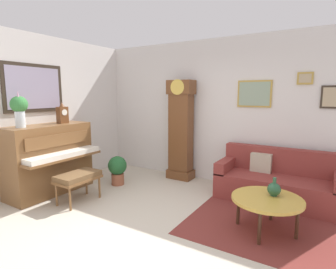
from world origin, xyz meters
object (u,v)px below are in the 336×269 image
mantel_clock (62,114)px  green_jug (274,189)px  piano (50,159)px  piano_bench (78,178)px  flower_vase (19,108)px  couch (277,182)px  grandfather_clock (181,133)px  coffee_table (267,200)px  potted_plant (117,168)px

mantel_clock → green_jug: bearing=5.8°
piano → piano_bench: (0.77, -0.03, -0.21)m
piano_bench → flower_vase: 1.43m
piano_bench → couch: couch is taller
piano_bench → grandfather_clock: bearing=67.2°
mantel_clock → coffee_table: bearing=4.0°
flower_vase → grandfather_clock: bearing=56.3°
piano_bench → grandfather_clock: (0.82, 1.95, 0.56)m
piano → green_jug: 3.70m
piano_bench → green_jug: green_jug is taller
grandfather_clock → potted_plant: bearing=-130.7°
green_jug → coffee_table: bearing=-114.7°
grandfather_clock → green_jug: bearing=-31.0°
flower_vase → couch: bearing=31.9°
couch → piano: bearing=-153.9°
grandfather_clock → potted_plant: grandfather_clock is taller
grandfather_clock → coffee_table: size_ratio=2.31×
grandfather_clock → green_jug: 2.42m
green_jug → potted_plant: bearing=175.2°
coffee_table → flower_vase: 3.89m
couch → green_jug: couch is taller
mantel_clock → flower_vase: flower_vase is taller
piano → piano_bench: bearing=-2.6°
couch → green_jug: bearing=-83.6°
mantel_clock → potted_plant: (0.74, 0.61, -1.07)m
coffee_table → green_jug: size_ratio=3.67×
potted_plant → couch: bearing=15.9°
piano → green_jug: (3.64, 0.69, -0.08)m
piano → flower_vase: 1.03m
couch → potted_plant: couch is taller
grandfather_clock → mantel_clock: 2.30m
coffee_table → green_jug: bearing=65.3°
piano_bench → potted_plant: size_ratio=1.25×
piano → green_jug: size_ratio=6.00×
piano_bench → coffee_table: 2.87m
piano_bench → mantel_clock: bearing=155.3°
green_jug → potted_plant: 2.91m
coffee_table → mantel_clock: (-3.58, -0.25, 0.97)m
piano → grandfather_clock: 2.52m
piano → flower_vase: flower_vase is taller
grandfather_clock → coffee_table: bearing=-34.2°
coffee_table → piano_bench: bearing=-167.9°
couch → green_jug: (0.12, -1.04, 0.23)m
mantel_clock → couch: bearing=21.8°
piano → flower_vase: (0.00, -0.46, 0.92)m
green_jug → mantel_clock: bearing=-174.2°
couch → mantel_clock: (-3.52, -1.41, 1.08)m
couch → coffee_table: bearing=-87.0°
potted_plant → piano_bench: bearing=-88.2°
piano → flower_vase: size_ratio=2.48×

